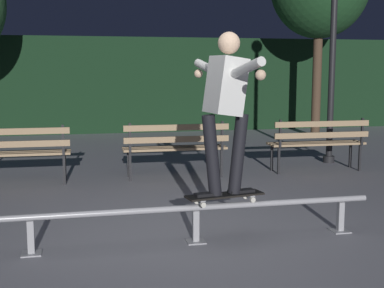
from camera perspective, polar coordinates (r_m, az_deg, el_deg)
name	(u,v)px	position (r m, az deg, el deg)	size (l,w,h in m)	color
ground_plane	(193,238)	(5.40, 0.09, -10.02)	(90.00, 90.00, 0.00)	gray
hedge_backdrop	(114,85)	(14.57, -8.35, 6.28)	(24.00, 1.20, 2.49)	black
grind_rail	(196,214)	(5.20, 0.40, -7.44)	(3.62, 0.18, 0.37)	#9E9EA3
skateboard	(225,196)	(5.23, 3.52, -5.52)	(0.80, 0.33, 0.09)	black
skateboarder	(226,99)	(5.09, 3.64, 4.77)	(0.63, 1.39, 1.56)	black
park_bench_leftmost	(13,149)	(8.04, -18.56, -0.49)	(1.61, 0.45, 0.88)	black
park_bench_left_center	(176,144)	(8.15, -1.77, 0.03)	(1.61, 0.45, 0.88)	black
park_bench_right_center	(318,139)	(8.91, 13.36, 0.50)	(1.61, 0.45, 0.88)	black
lamp_post_right	(334,22)	(9.80, 14.90, 12.52)	(0.32, 0.32, 3.90)	black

